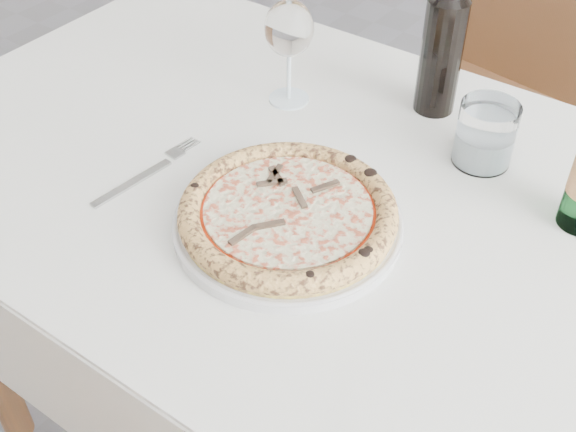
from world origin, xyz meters
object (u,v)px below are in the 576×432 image
object	(u,v)px
chair_far	(494,71)
plate	(288,223)
dining_table	(329,240)
wine_glass	(289,31)
pizza	(288,212)
wine_bottle	(443,45)
tumbler	(485,138)

from	to	relation	value
chair_far	plate	world-z (taller)	chair_far
dining_table	plate	world-z (taller)	plate
chair_far	wine_glass	size ratio (longest dim) A/B	5.60
chair_far	wine_glass	bearing A→B (deg)	-97.92
pizza	wine_bottle	size ratio (longest dim) A/B	1.08
chair_far	tumbler	bearing A→B (deg)	-70.52
wine_bottle	tumbler	bearing A→B (deg)	-34.42
chair_far	tumbler	size ratio (longest dim) A/B	10.14
plate	wine_bottle	xyz separation A→B (m)	(0.01, 0.36, 0.10)
dining_table	chair_far	size ratio (longest dim) A/B	1.44
plate	wine_glass	bearing A→B (deg)	126.52
dining_table	plate	bearing A→B (deg)	-90.00
wine_glass	wine_bottle	distance (m)	0.23
pizza	tumbler	world-z (taller)	tumbler
dining_table	wine_bottle	bearing A→B (deg)	86.68
chair_far	wine_glass	xyz separation A→B (m)	(-0.09, -0.66, 0.34)
plate	pizza	bearing A→B (deg)	-163.78
plate	wine_glass	size ratio (longest dim) A/B	1.76
chair_far	plate	size ratio (longest dim) A/B	3.19
pizza	wine_bottle	bearing A→B (deg)	87.61
chair_far	dining_table	bearing A→B (deg)	-83.79
plate	wine_bottle	world-z (taller)	wine_bottle
dining_table	tumbler	world-z (taller)	tumbler
tumbler	wine_glass	bearing A→B (deg)	-173.58
dining_table	wine_bottle	xyz separation A→B (m)	(0.01, 0.26, 0.21)
chair_far	pizza	distance (m)	0.94
chair_far	tumbler	world-z (taller)	chair_far
pizza	wine_glass	size ratio (longest dim) A/B	1.66
wine_glass	dining_table	bearing A→B (deg)	-38.34
tumbler	wine_bottle	size ratio (longest dim) A/B	0.36
plate	wine_glass	distance (m)	0.32
pizza	wine_glass	distance (m)	0.31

